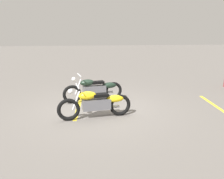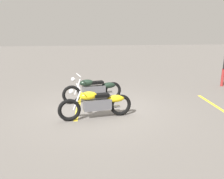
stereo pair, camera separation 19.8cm
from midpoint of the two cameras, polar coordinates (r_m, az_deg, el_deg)
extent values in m
plane|color=#66605B|center=(7.92, -2.18, -4.63)|extent=(60.00, 60.00, 0.00)
torus|color=black|center=(6.90, -9.71, -4.86)|extent=(0.68, 0.22, 0.67)
torus|color=black|center=(7.20, 2.76, -3.83)|extent=(0.68, 0.22, 0.67)
cube|color=#59595E|center=(6.99, -2.95, -3.67)|extent=(0.86, 0.35, 0.32)
ellipsoid|color=yellow|center=(6.85, -5.19, -1.46)|extent=(0.56, 0.36, 0.24)
ellipsoid|color=yellow|center=(7.08, 1.55, -2.22)|extent=(0.59, 0.33, 0.22)
cube|color=black|center=(6.94, -1.93, -1.39)|extent=(0.47, 0.31, 0.09)
cylinder|color=silver|center=(6.84, -7.89, -2.66)|extent=(0.27, 0.10, 0.56)
cylinder|color=silver|center=(6.73, -7.59, 0.82)|extent=(0.14, 0.62, 0.04)
sphere|color=silver|center=(6.75, -9.23, -0.44)|extent=(0.15, 0.15, 0.15)
cylinder|color=silver|center=(7.26, -0.08, -4.28)|extent=(0.71, 0.20, 0.09)
torus|color=black|center=(8.46, -9.03, -1.16)|extent=(0.68, 0.25, 0.67)
torus|color=black|center=(8.84, 0.97, -0.30)|extent=(0.68, 0.25, 0.67)
cube|color=#59595E|center=(8.61, -3.61, -0.15)|extent=(0.87, 0.40, 0.32)
ellipsoid|color=black|center=(8.47, -5.40, 1.66)|extent=(0.57, 0.39, 0.24)
ellipsoid|color=black|center=(8.73, -0.01, 1.04)|extent=(0.60, 0.36, 0.22)
cube|color=black|center=(8.58, -2.80, 1.73)|extent=(0.48, 0.33, 0.09)
cylinder|color=silver|center=(8.43, -7.56, 0.67)|extent=(0.27, 0.11, 0.56)
cylinder|color=silver|center=(8.35, -7.32, 3.52)|extent=(0.17, 0.61, 0.04)
sphere|color=silver|center=(8.35, -8.64, 2.48)|extent=(0.15, 0.15, 0.15)
cylinder|color=silver|center=(8.89, -1.34, -0.72)|extent=(0.70, 0.24, 0.09)
cube|color=yellow|center=(8.45, -7.30, -3.48)|extent=(0.29, 3.20, 0.01)
cube|color=yellow|center=(8.65, 25.54, -4.41)|extent=(0.29, 3.20, 0.01)
camera|label=1|loc=(0.10, 90.73, -0.19)|focal=37.58mm
camera|label=2|loc=(0.10, -89.27, 0.19)|focal=37.58mm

